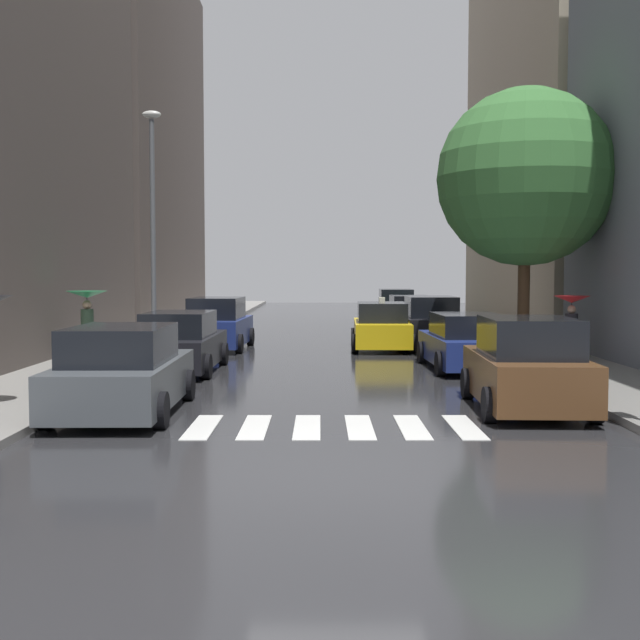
{
  "coord_description": "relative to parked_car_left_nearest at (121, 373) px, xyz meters",
  "views": [
    {
      "loc": [
        -0.23,
        -10.07,
        2.66
      ],
      "look_at": [
        -0.17,
        18.39,
        0.96
      ],
      "focal_mm": 44.73,
      "sensor_mm": 36.0,
      "label": 1
    }
  ],
  "objects": [
    {
      "name": "ground_plane",
      "position": [
        3.93,
        19.22,
        -0.8
      ],
      "size": [
        28.0,
        72.0,
        0.04
      ],
      "primitive_type": "cube",
      "color": "#28282B"
    },
    {
      "name": "sidewalk_left",
      "position": [
        -2.57,
        19.22,
        -0.71
      ],
      "size": [
        3.0,
        72.0,
        0.15
      ],
      "primitive_type": "cube",
      "color": "gray",
      "rests_on": "ground"
    },
    {
      "name": "sidewalk_right",
      "position": [
        10.43,
        19.22,
        -0.71
      ],
      "size": [
        3.0,
        72.0,
        0.15
      ],
      "primitive_type": "cube",
      "color": "gray",
      "rests_on": "ground"
    },
    {
      "name": "crosswalk_stripes",
      "position": [
        3.93,
        -1.3,
        -0.77
      ],
      "size": [
        4.95,
        2.2,
        0.01
      ],
      "color": "silver",
      "rests_on": "ground"
    },
    {
      "name": "building_left_mid",
      "position": [
        -7.07,
        29.31,
        9.34
      ],
      "size": [
        6.0,
        19.39,
        20.23
      ],
      "primitive_type": "cube",
      "color": "#564C47",
      "rests_on": "ground"
    },
    {
      "name": "building_right_mid",
      "position": [
        14.93,
        21.61,
        10.22
      ],
      "size": [
        6.0,
        16.99,
        22.0
      ],
      "primitive_type": "cube",
      "color": "#B2A38C",
      "rests_on": "ground"
    },
    {
      "name": "parked_car_left_nearest",
      "position": [
        0.0,
        0.0,
        0.0
      ],
      "size": [
        2.21,
        4.63,
        1.67
      ],
      "rotation": [
        0.0,
        0.0,
        1.58
      ],
      "color": "#474C51",
      "rests_on": "ground"
    },
    {
      "name": "parked_car_left_second",
      "position": [
        -0.03,
        6.34,
        -0.02
      ],
      "size": [
        2.13,
        4.64,
        1.62
      ],
      "rotation": [
        0.0,
        0.0,
        1.55
      ],
      "color": "black",
      "rests_on": "ground"
    },
    {
      "name": "parked_car_left_third",
      "position": [
        0.16,
        12.64,
        0.05
      ],
      "size": [
        2.25,
        4.47,
        1.8
      ],
      "rotation": [
        0.0,
        0.0,
        1.53
      ],
      "color": "navy",
      "rests_on": "ground"
    },
    {
      "name": "parked_car_right_nearest",
      "position": [
        7.69,
        0.39,
        0.05
      ],
      "size": [
        2.2,
        4.17,
        1.8
      ],
      "rotation": [
        0.0,
        0.0,
        1.53
      ],
      "color": "brown",
      "rests_on": "ground"
    },
    {
      "name": "parked_car_right_second",
      "position": [
        7.71,
        6.89,
        -0.05
      ],
      "size": [
        2.26,
        4.59,
        1.54
      ],
      "rotation": [
        0.0,
        0.0,
        1.6
      ],
      "color": "navy",
      "rests_on": "ground"
    },
    {
      "name": "parked_car_right_third",
      "position": [
        7.65,
        13.58,
        0.06
      ],
      "size": [
        2.16,
        4.47,
        1.81
      ],
      "rotation": [
        0.0,
        0.0,
        1.56
      ],
      "color": "black",
      "rests_on": "ground"
    },
    {
      "name": "parked_car_right_fourth",
      "position": [
        7.7,
        20.37,
        -0.01
      ],
      "size": [
        2.14,
        4.16,
        1.65
      ],
      "rotation": [
        0.0,
        0.0,
        1.58
      ],
      "color": "brown",
      "rests_on": "ground"
    },
    {
      "name": "parked_car_right_fifth",
      "position": [
        7.63,
        26.46,
        0.05
      ],
      "size": [
        2.15,
        4.52,
        1.8
      ],
      "rotation": [
        0.0,
        0.0,
        1.55
      ],
      "color": "#0C4C2D",
      "rests_on": "ground"
    },
    {
      "name": "taxi_midroad",
      "position": [
        5.83,
        12.62,
        -0.02
      ],
      "size": [
        2.18,
        4.4,
        1.81
      ],
      "rotation": [
        0.0,
        0.0,
        1.54
      ],
      "color": "yellow",
      "rests_on": "ground"
    },
    {
      "name": "pedestrian_foreground",
      "position": [
        10.75,
        7.39,
        0.74
      ],
      "size": [
        1.02,
        1.02,
        1.86
      ],
      "rotation": [
        0.0,
        0.0,
        3.28
      ],
      "color": "gray",
      "rests_on": "sidewalk_right"
    },
    {
      "name": "pedestrian_near_tree",
      "position": [
        -2.93,
        7.75,
        0.88
      ],
      "size": [
        1.15,
        1.15,
        1.98
      ],
      "rotation": [
        0.0,
        0.0,
        4.22
      ],
      "color": "navy",
      "rests_on": "sidewalk_left"
    },
    {
      "name": "street_tree_right",
      "position": [
        9.85,
        9.16,
        4.71
      ],
      "size": [
        5.31,
        5.31,
        8.0
      ],
      "color": "#513823",
      "rests_on": "sidewalk_right"
    },
    {
      "name": "lamp_post_left",
      "position": [
        -1.62,
        10.59,
        3.71
      ],
      "size": [
        0.6,
        0.28,
        7.61
      ],
      "color": "#595B60",
      "rests_on": "sidewalk_left"
    }
  ]
}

